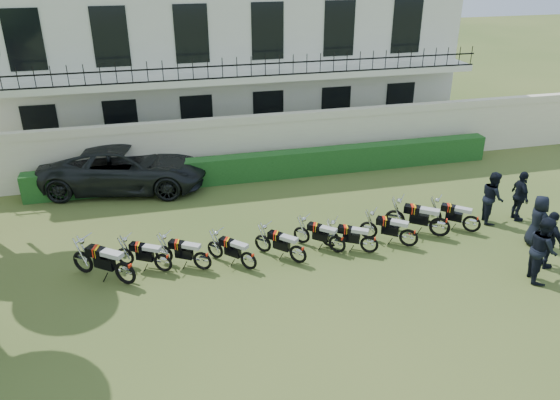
{
  "coord_description": "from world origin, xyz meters",
  "views": [
    {
      "loc": [
        -3.41,
        -11.85,
        8.3
      ],
      "look_at": [
        0.19,
        2.64,
        1.22
      ],
      "focal_mm": 35.0,
      "sensor_mm": 36.0,
      "label": 1
    }
  ],
  "objects_px": {
    "motorcycle_3": "(249,257)",
    "motorcycle_9": "(472,220)",
    "motorcycle_6": "(370,240)",
    "suv": "(125,167)",
    "officer_2": "(549,240)",
    "motorcycle_7": "(409,234)",
    "motorcycle_4": "(298,250)",
    "officer_5": "(520,196)",
    "officer_4": "(492,197)",
    "motorcycle_5": "(337,240)",
    "officer_3": "(538,221)",
    "motorcycle_1": "(163,258)",
    "officer_1": "(542,249)",
    "motorcycle_2": "(202,257)",
    "motorcycle_0": "(125,268)",
    "motorcycle_8": "(440,222)"
  },
  "relations": [
    {
      "from": "motorcycle_3",
      "to": "motorcycle_9",
      "type": "distance_m",
      "value": 7.21
    },
    {
      "from": "motorcycle_6",
      "to": "suv",
      "type": "distance_m",
      "value": 9.57
    },
    {
      "from": "officer_2",
      "to": "motorcycle_3",
      "type": "bearing_deg",
      "value": 75.51
    },
    {
      "from": "motorcycle_7",
      "to": "officer_2",
      "type": "bearing_deg",
      "value": -83.67
    },
    {
      "from": "motorcycle_3",
      "to": "motorcycle_4",
      "type": "distance_m",
      "value": 1.42
    },
    {
      "from": "motorcycle_9",
      "to": "officer_5",
      "type": "height_order",
      "value": "officer_5"
    },
    {
      "from": "motorcycle_4",
      "to": "officer_4",
      "type": "bearing_deg",
      "value": -36.32
    },
    {
      "from": "motorcycle_5",
      "to": "suv",
      "type": "bearing_deg",
      "value": 85.83
    },
    {
      "from": "motorcycle_5",
      "to": "officer_3",
      "type": "relative_size",
      "value": 0.82
    },
    {
      "from": "motorcycle_1",
      "to": "officer_3",
      "type": "height_order",
      "value": "officer_3"
    },
    {
      "from": "motorcycle_1",
      "to": "officer_1",
      "type": "bearing_deg",
      "value": -75.92
    },
    {
      "from": "motorcycle_5",
      "to": "motorcycle_9",
      "type": "relative_size",
      "value": 0.94
    },
    {
      "from": "motorcycle_1",
      "to": "motorcycle_2",
      "type": "distance_m",
      "value": 1.08
    },
    {
      "from": "motorcycle_1",
      "to": "motorcycle_2",
      "type": "relative_size",
      "value": 1.0
    },
    {
      "from": "motorcycle_1",
      "to": "officer_1",
      "type": "distance_m",
      "value": 10.21
    },
    {
      "from": "officer_2",
      "to": "officer_4",
      "type": "relative_size",
      "value": 0.99
    },
    {
      "from": "motorcycle_2",
      "to": "officer_3",
      "type": "height_order",
      "value": "officer_3"
    },
    {
      "from": "motorcycle_0",
      "to": "motorcycle_3",
      "type": "height_order",
      "value": "motorcycle_0"
    },
    {
      "from": "motorcycle_0",
      "to": "motorcycle_7",
      "type": "distance_m",
      "value": 8.19
    },
    {
      "from": "motorcycle_8",
      "to": "suv",
      "type": "distance_m",
      "value": 11.27
    },
    {
      "from": "motorcycle_5",
      "to": "motorcycle_1",
      "type": "bearing_deg",
      "value": 130.34
    },
    {
      "from": "motorcycle_1",
      "to": "officer_4",
      "type": "distance_m",
      "value": 10.54
    },
    {
      "from": "motorcycle_8",
      "to": "motorcycle_4",
      "type": "bearing_deg",
      "value": 131.44
    },
    {
      "from": "officer_1",
      "to": "motorcycle_7",
      "type": "bearing_deg",
      "value": 66.44
    },
    {
      "from": "motorcycle_1",
      "to": "officer_4",
      "type": "bearing_deg",
      "value": -57.21
    },
    {
      "from": "motorcycle_1",
      "to": "motorcycle_5",
      "type": "height_order",
      "value": "motorcycle_1"
    },
    {
      "from": "motorcycle_4",
      "to": "motorcycle_8",
      "type": "height_order",
      "value": "motorcycle_8"
    },
    {
      "from": "motorcycle_1",
      "to": "motorcycle_9",
      "type": "relative_size",
      "value": 1.11
    },
    {
      "from": "motorcycle_6",
      "to": "officer_3",
      "type": "distance_m",
      "value": 5.09
    },
    {
      "from": "motorcycle_6",
      "to": "officer_5",
      "type": "bearing_deg",
      "value": -49.65
    },
    {
      "from": "motorcycle_1",
      "to": "motorcycle_7",
      "type": "distance_m",
      "value": 7.2
    },
    {
      "from": "motorcycle_2",
      "to": "officer_2",
      "type": "distance_m",
      "value": 9.59
    },
    {
      "from": "motorcycle_1",
      "to": "officer_4",
      "type": "relative_size",
      "value": 0.89
    },
    {
      "from": "motorcycle_1",
      "to": "motorcycle_3",
      "type": "bearing_deg",
      "value": -71.47
    },
    {
      "from": "motorcycle_1",
      "to": "officer_3",
      "type": "relative_size",
      "value": 0.96
    },
    {
      "from": "motorcycle_9",
      "to": "officer_1",
      "type": "xyz_separation_m",
      "value": [
        0.31,
        -2.75,
        0.48
      ]
    },
    {
      "from": "motorcycle_5",
      "to": "motorcycle_8",
      "type": "bearing_deg",
      "value": -45.04
    },
    {
      "from": "motorcycle_4",
      "to": "officer_1",
      "type": "height_order",
      "value": "officer_1"
    },
    {
      "from": "officer_2",
      "to": "officer_4",
      "type": "distance_m",
      "value": 2.83
    },
    {
      "from": "suv",
      "to": "motorcycle_1",
      "type": "bearing_deg",
      "value": -159.37
    },
    {
      "from": "officer_1",
      "to": "officer_4",
      "type": "relative_size",
      "value": 1.07
    },
    {
      "from": "officer_2",
      "to": "officer_3",
      "type": "relative_size",
      "value": 1.06
    },
    {
      "from": "officer_1",
      "to": "officer_2",
      "type": "xyz_separation_m",
      "value": [
        0.59,
        0.48,
        -0.07
      ]
    },
    {
      "from": "motorcycle_2",
      "to": "motorcycle_8",
      "type": "distance_m",
      "value": 7.32
    },
    {
      "from": "motorcycle_0",
      "to": "officer_3",
      "type": "xyz_separation_m",
      "value": [
        11.94,
        -0.74,
        0.28
      ]
    },
    {
      "from": "motorcycle_3",
      "to": "motorcycle_1",
      "type": "bearing_deg",
      "value": 123.98
    },
    {
      "from": "motorcycle_1",
      "to": "motorcycle_6",
      "type": "height_order",
      "value": "motorcycle_1"
    },
    {
      "from": "motorcycle_0",
      "to": "motorcycle_4",
      "type": "bearing_deg",
      "value": -53.88
    },
    {
      "from": "motorcycle_2",
      "to": "suv",
      "type": "xyz_separation_m",
      "value": [
        -2.07,
        6.35,
        0.38
      ]
    },
    {
      "from": "motorcycle_7",
      "to": "motorcycle_4",
      "type": "bearing_deg",
      "value": 128.77
    }
  ]
}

